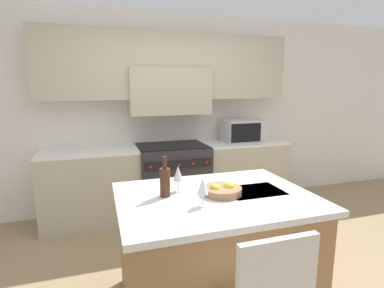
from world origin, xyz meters
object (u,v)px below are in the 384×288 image
wine_glass_far (178,174)px  fruit_bowl (222,190)px  microwave (243,131)px  wine_glass_near (203,187)px  range_stove (173,179)px  wine_bottle (165,181)px

wine_glass_far → fruit_bowl: wine_glass_far is taller
wine_glass_far → fruit_bowl: 0.36m
microwave → wine_glass_near: 2.40m
range_stove → wine_glass_near: wine_glass_near is taller
fruit_bowl → wine_bottle: bearing=167.8°
microwave → fruit_bowl: 2.15m
microwave → fruit_bowl: size_ratio=1.93×
microwave → wine_bottle: size_ratio=1.88×
microwave → wine_bottle: bearing=-131.2°
wine_bottle → wine_glass_near: wine_bottle is taller
wine_glass_near → fruit_bowl: wine_glass_near is taller
range_stove → microwave: size_ratio=1.67×
microwave → wine_glass_far: size_ratio=2.82×
microwave → wine_glass_far: microwave is taller
wine_glass_near → wine_glass_far: size_ratio=1.00×
wine_glass_near → fruit_bowl: bearing=37.7°
wine_glass_near → fruit_bowl: size_ratio=0.68×
range_stove → wine_bottle: wine_bottle is taller
wine_glass_far → range_stove: bearing=77.8°
range_stove → wine_bottle: (-0.48, -1.72, 0.55)m
wine_bottle → range_stove: bearing=74.5°
fruit_bowl → range_stove: bearing=88.2°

